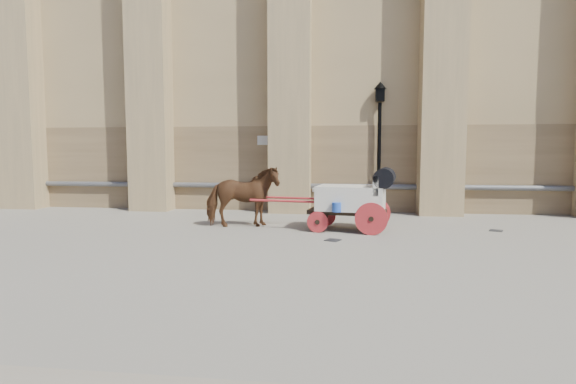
# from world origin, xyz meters

# --- Properties ---
(ground) EXTENTS (90.00, 90.00, 0.00)m
(ground) POSITION_xyz_m (0.00, 0.00, 0.00)
(ground) COLOR slate
(ground) RESTS_ON ground
(horse) EXTENTS (2.17, 1.39, 1.70)m
(horse) POSITION_xyz_m (-1.95, 0.40, 0.85)
(horse) COLOR #57321D
(horse) RESTS_ON ground
(carriage) EXTENTS (3.94, 1.59, 1.68)m
(carriage) POSITION_xyz_m (1.17, 0.20, 0.91)
(carriage) COLOR black
(carriage) RESTS_ON ground
(street_lamp) EXTENTS (0.42, 0.42, 4.45)m
(street_lamp) POSITION_xyz_m (2.02, 3.80, 2.38)
(street_lamp) COLOR black
(street_lamp) RESTS_ON ground
(drain_grate_near) EXTENTS (0.42, 0.42, 0.01)m
(drain_grate_near) POSITION_xyz_m (0.61, -1.23, 0.01)
(drain_grate_near) COLOR black
(drain_grate_near) RESTS_ON ground
(drain_grate_far) EXTENTS (0.42, 0.42, 0.01)m
(drain_grate_far) POSITION_xyz_m (4.88, 0.63, 0.01)
(drain_grate_far) COLOR black
(drain_grate_far) RESTS_ON ground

